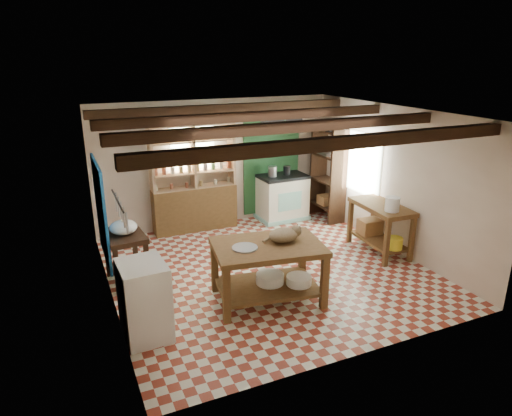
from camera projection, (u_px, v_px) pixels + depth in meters
name	position (u px, v px, depth m)	size (l,w,h in m)	color
floor	(268.00, 271.00, 7.66)	(5.00, 5.00, 0.02)	maroon
ceiling	(269.00, 113.00, 6.82)	(5.00, 5.00, 0.02)	#48494E
wall_back	(216.00, 163.00, 9.40)	(5.00, 0.04, 2.60)	beige
wall_front	(365.00, 257.00, 5.07)	(5.00, 0.04, 2.60)	beige
wall_left	(105.00, 218.00, 6.27)	(0.04, 5.00, 2.60)	beige
wall_right	(394.00, 179.00, 8.20)	(0.04, 5.00, 2.60)	beige
ceiling_beams	(269.00, 121.00, 6.85)	(5.00, 3.80, 0.15)	#382113
blue_wall_patch	(101.00, 212.00, 7.12)	(0.04, 1.40, 1.60)	#1761AC
green_wall_patch	(271.00, 160.00, 9.87)	(1.30, 0.04, 2.30)	#205026
window_back	(192.00, 146.00, 9.06)	(0.90, 0.02, 0.80)	beige
window_right	(360.00, 163.00, 9.02)	(0.02, 1.30, 1.20)	beige
utensil_rail	(118.00, 211.00, 5.10)	(0.06, 0.90, 0.28)	black
pot_rack	(281.00, 120.00, 9.21)	(0.86, 0.12, 0.36)	black
shelving_unit	(194.00, 178.00, 9.08)	(1.70, 0.34, 2.20)	tan
tall_rack	(328.00, 174.00, 9.77)	(0.40, 0.86, 2.00)	#382113
work_table	(268.00, 272.00, 6.62)	(1.54, 1.03, 0.87)	brown
stove	(282.00, 197.00, 9.88)	(1.01, 0.68, 0.99)	white
prep_table	(127.00, 258.00, 7.13)	(0.56, 0.81, 0.82)	#382113
white_cabinet	(144.00, 300.00, 5.73)	(0.56, 0.67, 1.01)	white
right_counter	(380.00, 228.00, 8.24)	(0.63, 1.26, 0.90)	brown
cat	(284.00, 235.00, 6.55)	(0.44, 0.34, 0.20)	#927855
steel_tray	(245.00, 248.00, 6.34)	(0.36, 0.36, 0.02)	#96969D
basin_large	(270.00, 278.00, 6.72)	(0.41, 0.41, 0.14)	white
basin_small	(299.00, 280.00, 6.68)	(0.37, 0.37, 0.13)	white
kettle_left	(272.00, 171.00, 9.58)	(0.19, 0.19, 0.22)	#96969D
kettle_right	(287.00, 170.00, 9.73)	(0.15, 0.15, 0.19)	black
enamel_bowl	(123.00, 227.00, 6.97)	(0.42, 0.42, 0.21)	white
white_bucket	(392.00, 204.00, 7.73)	(0.25, 0.25, 0.25)	white
wicker_basket	(370.00, 226.00, 8.53)	(0.40, 0.32, 0.28)	#A87443
yellow_tub	(394.00, 243.00, 7.88)	(0.28, 0.28, 0.20)	yellow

